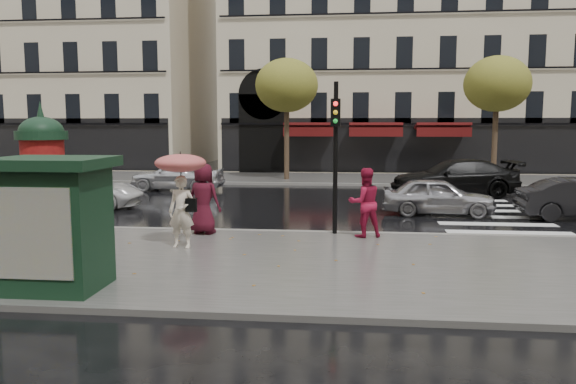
# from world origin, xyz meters

# --- Properties ---
(ground) EXTENTS (160.00, 160.00, 0.00)m
(ground) POSITION_xyz_m (0.00, 0.00, 0.00)
(ground) COLOR black
(ground) RESTS_ON ground
(near_sidewalk) EXTENTS (90.00, 7.00, 0.12)m
(near_sidewalk) POSITION_xyz_m (0.00, -0.50, 0.06)
(near_sidewalk) COLOR #474744
(near_sidewalk) RESTS_ON ground
(far_sidewalk) EXTENTS (90.00, 6.00, 0.12)m
(far_sidewalk) POSITION_xyz_m (0.00, 19.00, 0.06)
(far_sidewalk) COLOR #474744
(far_sidewalk) RESTS_ON ground
(near_kerb) EXTENTS (90.00, 0.25, 0.14)m
(near_kerb) POSITION_xyz_m (0.00, 3.00, 0.07)
(near_kerb) COLOR slate
(near_kerb) RESTS_ON ground
(far_kerb) EXTENTS (90.00, 0.25, 0.14)m
(far_kerb) POSITION_xyz_m (0.00, 16.00, 0.07)
(far_kerb) COLOR slate
(far_kerb) RESTS_ON ground
(zebra_crossing) EXTENTS (3.60, 11.75, 0.01)m
(zebra_crossing) POSITION_xyz_m (6.00, 9.60, 0.01)
(zebra_crossing) COLOR silver
(zebra_crossing) RESTS_ON ground
(bldg_far_corner) EXTENTS (26.00, 14.00, 22.90)m
(bldg_far_corner) POSITION_xyz_m (6.00, 30.00, 11.31)
(bldg_far_corner) COLOR #B7A88C
(bldg_far_corner) RESTS_ON ground
(bldg_far_left) EXTENTS (24.00, 14.00, 22.90)m
(bldg_far_left) POSITION_xyz_m (-22.00, 30.00, 11.31)
(bldg_far_left) COLOR #B7A88C
(bldg_far_left) RESTS_ON ground
(tree_far_left) EXTENTS (3.40, 3.40, 6.64)m
(tree_far_left) POSITION_xyz_m (-2.00, 18.00, 5.17)
(tree_far_left) COLOR #38281C
(tree_far_left) RESTS_ON ground
(tree_far_right) EXTENTS (3.40, 3.40, 6.64)m
(tree_far_right) POSITION_xyz_m (9.00, 18.00, 5.17)
(tree_far_right) COLOR #38281C
(tree_far_right) RESTS_ON ground
(woman_umbrella) EXTENTS (1.23, 1.23, 2.37)m
(woman_umbrella) POSITION_xyz_m (-2.70, 0.60, 1.68)
(woman_umbrella) COLOR beige
(woman_umbrella) RESTS_ON near_sidewalk
(woman_red) EXTENTS (1.08, 0.95, 1.85)m
(woman_red) POSITION_xyz_m (1.77, 2.40, 1.05)
(woman_red) COLOR maroon
(woman_red) RESTS_ON near_sidewalk
(man_burgundy) EXTENTS (1.09, 0.86, 1.94)m
(man_burgundy) POSITION_xyz_m (-2.62, 2.40, 1.09)
(man_burgundy) COLOR #430D1A
(man_burgundy) RESTS_ON near_sidewalk
(morris_column) EXTENTS (1.34, 1.34, 3.62)m
(morris_column) POSITION_xyz_m (-6.87, 1.79, 1.85)
(morris_column) COLOR black
(morris_column) RESTS_ON near_sidewalk
(traffic_light) EXTENTS (0.26, 0.38, 4.14)m
(traffic_light) POSITION_xyz_m (0.97, 2.72, 2.63)
(traffic_light) COLOR black
(traffic_light) RESTS_ON near_sidewalk
(newsstand) EXTENTS (2.00, 1.69, 2.41)m
(newsstand) POSITION_xyz_m (-3.99, -3.00, 1.36)
(newsstand) COLOR black
(newsstand) RESTS_ON near_sidewalk
(car_silver) EXTENTS (3.94, 1.86, 1.30)m
(car_silver) POSITION_xyz_m (4.43, 7.06, 0.65)
(car_silver) COLOR #9C9BA0
(car_silver) RESTS_ON ground
(car_white) EXTENTS (4.79, 2.52, 1.28)m
(car_white) POSITION_xyz_m (-8.61, 7.31, 0.64)
(car_white) COLOR silver
(car_white) RESTS_ON ground
(car_black) EXTENTS (5.73, 2.89, 1.59)m
(car_black) POSITION_xyz_m (5.95, 12.45, 0.80)
(car_black) COLOR black
(car_black) RESTS_ON ground
(car_far_silver) EXTENTS (4.37, 1.87, 1.47)m
(car_far_silver) POSITION_xyz_m (-6.65, 13.11, 0.74)
(car_far_silver) COLOR silver
(car_far_silver) RESTS_ON ground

